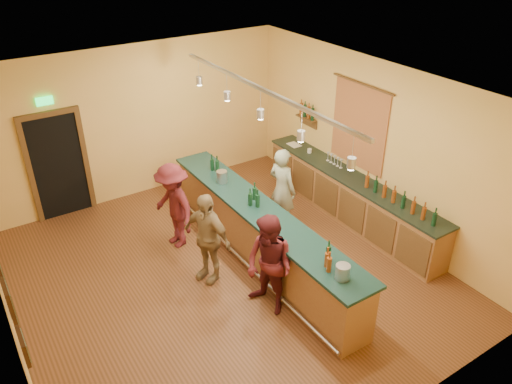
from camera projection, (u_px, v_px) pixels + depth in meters
floor at (225, 274)px, 8.52m from camera, size 7.00×7.00×0.00m
ceiling at (217, 93)px, 6.94m from camera, size 6.50×7.00×0.02m
wall_back at (138, 123)px, 10.28m from camera, size 6.50×0.02×3.20m
wall_front at (388, 332)px, 5.18m from camera, size 6.50×0.02×3.20m
wall_right at (373, 146)px, 9.27m from camera, size 0.02×7.00×3.20m
doorway at (58, 163)px, 9.69m from camera, size 1.15×0.09×2.48m
tapestry at (359, 127)px, 9.43m from camera, size 0.03×1.40×1.60m
bottle_shelf at (307, 113)px, 10.59m from camera, size 0.17×0.55×0.54m
picture_grid at (0, 272)px, 5.49m from camera, size 0.06×2.20×0.70m
back_counter at (350, 197)px, 9.82m from camera, size 0.60×4.55×1.27m
tasting_bar at (260, 232)px, 8.56m from camera, size 0.74×5.10×1.38m
pendant_track at (261, 99)px, 7.39m from camera, size 0.11×4.60×0.50m
bartender at (282, 190)px, 9.39m from camera, size 0.53×0.68×1.67m
customer_a at (269, 265)px, 7.41m from camera, size 0.78×0.91×1.65m
customer_b at (207, 238)px, 8.06m from camera, size 0.70×1.02×1.61m
customer_c at (173, 206)px, 8.91m from camera, size 0.73×1.12×1.63m
bar_stool at (282, 176)px, 10.63m from camera, size 0.30×0.30×0.62m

